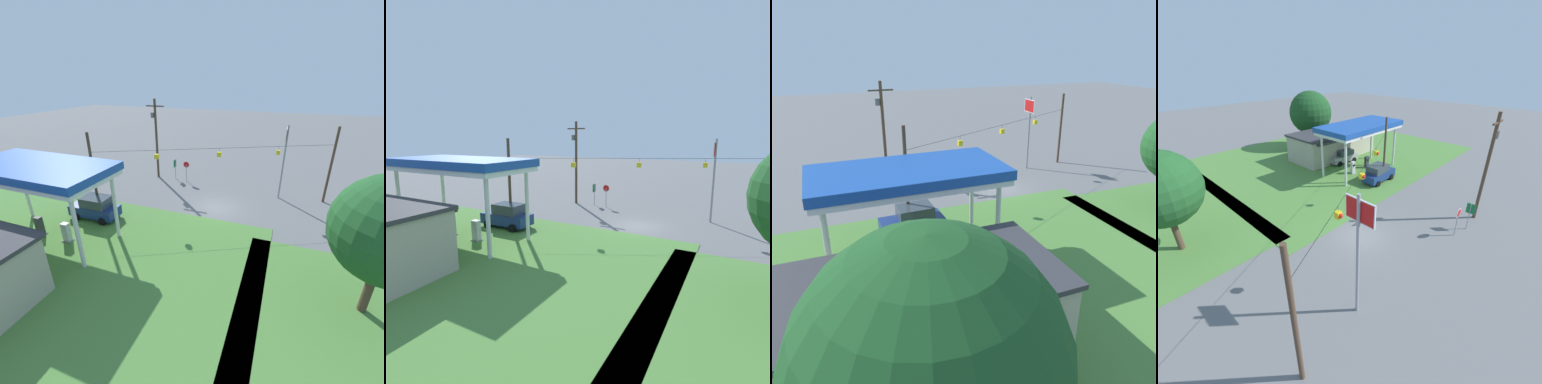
% 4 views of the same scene
% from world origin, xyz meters
% --- Properties ---
extents(ground_plane, '(160.00, 160.00, 0.00)m').
position_xyz_m(ground_plane, '(0.00, 0.00, 0.00)').
color(ground_plane, slate).
extents(gas_station_canopy, '(10.64, 5.27, 6.08)m').
position_xyz_m(gas_station_canopy, '(10.60, 9.36, 5.54)').
color(gas_station_canopy, silver).
rests_on(gas_station_canopy, ground).
extents(fuel_pump_near, '(0.71, 0.56, 1.58)m').
position_xyz_m(fuel_pump_near, '(9.24, 9.36, 0.75)').
color(fuel_pump_near, gray).
rests_on(fuel_pump_near, ground).
extents(fuel_pump_far, '(0.71, 0.56, 1.58)m').
position_xyz_m(fuel_pump_far, '(11.96, 9.36, 0.75)').
color(fuel_pump_far, gray).
rests_on(fuel_pump_far, ground).
extents(car_at_pumps_front, '(4.35, 2.19, 2.07)m').
position_xyz_m(car_at_pumps_front, '(9.58, 5.60, 1.04)').
color(car_at_pumps_front, navy).
rests_on(car_at_pumps_front, ground).
extents(car_at_pumps_rear, '(4.31, 2.39, 1.79)m').
position_xyz_m(car_at_pumps_rear, '(11.34, 13.11, 0.92)').
color(car_at_pumps_rear, '#9E9EA3').
rests_on(car_at_pumps_rear, ground).
extents(stop_sign_roadside, '(0.80, 0.08, 2.50)m').
position_xyz_m(stop_sign_roadside, '(5.33, -5.53, 1.81)').
color(stop_sign_roadside, '#99999E').
rests_on(stop_sign_roadside, ground).
extents(stop_sign_overhead, '(0.22, 1.81, 7.48)m').
position_xyz_m(stop_sign_overhead, '(-5.38, -4.44, 5.23)').
color(stop_sign_overhead, gray).
rests_on(stop_sign_overhead, ground).
extents(route_sign, '(0.10, 0.70, 2.40)m').
position_xyz_m(route_sign, '(6.95, -5.88, 1.71)').
color(route_sign, gray).
rests_on(route_sign, ground).
extents(utility_pole_main, '(2.20, 0.44, 9.37)m').
position_xyz_m(utility_pole_main, '(9.24, -5.71, 5.24)').
color(utility_pole_main, '#4C3828').
rests_on(utility_pole_main, ground).
extents(signal_span_gantry, '(19.72, 10.24, 7.52)m').
position_xyz_m(signal_span_gantry, '(0.00, -0.01, 4.06)').
color(signal_span_gantry, '#4C3828').
rests_on(signal_span_gantry, ground).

